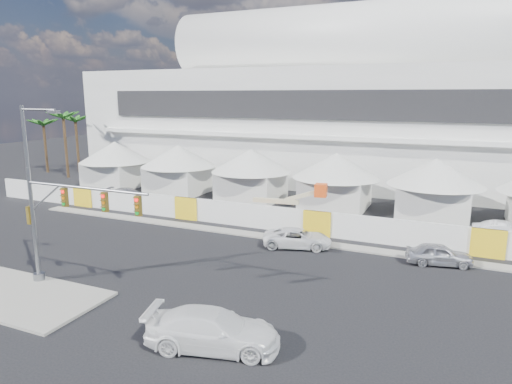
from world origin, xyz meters
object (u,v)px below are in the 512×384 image
at_px(sedan_silver, 439,254).
at_px(lot_car_a, 507,233).
at_px(pickup_near, 213,330).
at_px(lot_car_c, 128,195).
at_px(boom_lift, 269,213).
at_px(pickup_curb, 297,238).
at_px(traffic_mast, 58,222).
at_px(streetlight_median, 33,182).

bearing_deg(sedan_silver, lot_car_a, -46.05).
bearing_deg(lot_car_a, pickup_near, 149.52).
relative_size(lot_car_c, boom_lift, 0.64).
distance_m(lot_car_a, lot_car_c, 34.68).
distance_m(pickup_curb, lot_car_a, 15.66).
bearing_deg(boom_lift, lot_car_a, 0.85).
height_order(traffic_mast, boom_lift, traffic_mast).
relative_size(lot_car_a, traffic_mast, 0.56).
distance_m(pickup_near, boom_lift, 19.64).
bearing_deg(lot_car_c, streetlight_median, -165.00).
relative_size(pickup_near, boom_lift, 0.78).
xyz_separation_m(lot_car_a, streetlight_median, (-25.85, -19.09, 5.19)).
relative_size(pickup_near, traffic_mast, 0.69).
xyz_separation_m(traffic_mast, streetlight_median, (-1.88, 0.20, 2.08)).
distance_m(pickup_curb, traffic_mast, 16.10).
distance_m(sedan_silver, pickup_near, 17.06).
height_order(streetlight_median, boom_lift, streetlight_median).
height_order(pickup_curb, lot_car_a, lot_car_a).
xyz_separation_m(sedan_silver, streetlight_median, (-21.46, -12.42, 5.27)).
xyz_separation_m(pickup_curb, boom_lift, (-4.11, 4.63, 0.33)).
height_order(pickup_near, lot_car_c, pickup_near).
distance_m(pickup_near, lot_car_c, 30.18).
xyz_separation_m(pickup_curb, pickup_near, (1.01, -14.33, 0.17)).
bearing_deg(pickup_near, traffic_mast, 64.17).
relative_size(pickup_curb, streetlight_median, 0.49).
bearing_deg(pickup_curb, lot_car_c, 56.56).
height_order(lot_car_a, boom_lift, boom_lift).
xyz_separation_m(lot_car_a, lot_car_c, (-34.68, -0.46, -0.08)).
height_order(pickup_curb, pickup_near, pickup_near).
bearing_deg(lot_car_a, traffic_mast, 129.52).
bearing_deg(streetlight_median, traffic_mast, -6.09).
bearing_deg(lot_car_c, traffic_mast, -160.74).
bearing_deg(traffic_mast, lot_car_c, 119.62).
bearing_deg(pickup_near, lot_car_c, 31.13).
relative_size(streetlight_median, boom_lift, 1.35).
bearing_deg(lot_car_c, pickup_near, -144.33).
relative_size(pickup_curb, lot_car_a, 1.04).
bearing_deg(pickup_near, boom_lift, 0.21).
relative_size(lot_car_a, streetlight_median, 0.47).
xyz_separation_m(sedan_silver, boom_lift, (-13.69, 4.21, 0.31)).
bearing_deg(pickup_curb, lot_car_a, -78.80).
xyz_separation_m(pickup_near, streetlight_median, (-12.89, 2.33, 5.12)).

